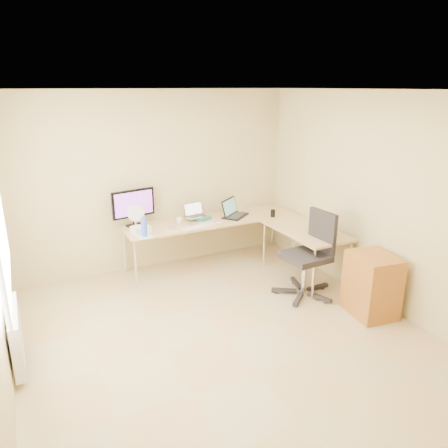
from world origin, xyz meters
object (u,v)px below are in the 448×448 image
desk_main (212,242)px  cabinet (372,286)px  desk_fan (135,217)px  monitor (134,208)px  laptop_black (235,208)px  water_bottle (144,227)px  desk_return (304,254)px  laptop_return (325,225)px  office_chair (305,260)px  keyboard (199,227)px  laptop_center (196,210)px  mug (179,221)px

desk_main → cabinet: cabinet is taller
desk_main → desk_fan: bearing=171.6°
monitor → desk_fan: size_ratio=2.09×
laptop_black → water_bottle: 1.53m
desk_return → laptop_return: size_ratio=3.78×
laptop_black → office_chair: bearing=-116.7°
laptop_return → desk_return: bearing=43.4°
desk_return → desk_main: bearing=134.3°
laptop_black → cabinet: size_ratio=0.54×
laptop_return → office_chair: bearing=127.4°
desk_return → keyboard: bearing=150.5°
desk_main → desk_return: (0.98, -1.00, 0.00)m
laptop_return → office_chair: size_ratio=0.30×
desk_main → laptop_center: size_ratio=8.40×
cabinet → water_bottle: bearing=147.1°
laptop_black → laptop_return: (0.73, -1.22, -0.02)m
office_chair → desk_fan: bearing=134.7°
mug → water_bottle: 0.68m
desk_main → desk_return: bearing=-45.7°
desk_main → keyboard: (-0.33, -0.26, 0.38)m
mug → office_chair: bearing=-51.1°
monitor → desk_return: bearing=-39.7°
keyboard → office_chair: 1.55m
desk_main → laptop_center: bearing=158.0°
water_bottle → desk_fan: desk_fan is taller
desk_fan → office_chair: 2.42m
laptop_center → cabinet: bearing=-67.3°
laptop_black → water_bottle: bearing=152.9°
laptop_black → water_bottle: laptop_black is taller
mug → laptop_center: bearing=14.5°
monitor → laptop_center: 0.92m
desk_main → desk_fan: (-1.12, 0.17, 0.51)m
laptop_center → water_bottle: bearing=-163.6°
desk_return → monitor: 2.50m
laptop_black → mug: (-0.90, 0.03, -0.09)m
monitor → mug: (0.60, -0.19, -0.22)m
desk_return → monitor: size_ratio=2.07×
water_bottle → cabinet: bearing=-40.8°
laptop_black → office_chair: 1.49m
desk_main → cabinet: (1.07, -2.20, -0.01)m
desk_return → laptop_black: bearing=121.3°
keyboard → desk_fan: size_ratio=1.63×
laptop_center → laptop_return: bearing=-51.7°
monitor → keyboard: size_ratio=1.29×
desk_return → mug: size_ratio=13.50×
keyboard → desk_return: bearing=-41.9°
laptop_black → water_bottle: size_ratio=1.61×
laptop_center → cabinet: laptop_center is taller
mug → water_bottle: (-0.60, -0.31, 0.09)m
monitor → mug: bearing=-27.1°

